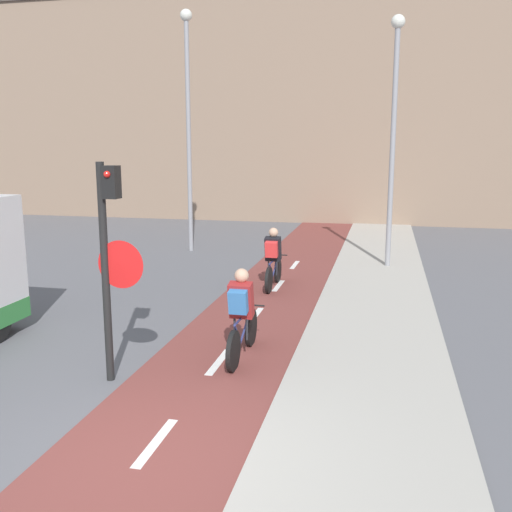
{
  "coord_description": "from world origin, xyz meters",
  "views": [
    {
      "loc": [
        2.41,
        -5.0,
        3.3
      ],
      "look_at": [
        0.0,
        5.59,
        1.2
      ],
      "focal_mm": 40.0,
      "sensor_mm": 36.0,
      "label": 1
    }
  ],
  "objects_px": {
    "traffic_light_pole": "(110,249)",
    "cyclist_near": "(242,316)",
    "cyclist_far": "(273,259)",
    "street_lamp_far": "(188,109)",
    "street_lamp_sidewalk": "(394,117)"
  },
  "relations": [
    {
      "from": "traffic_light_pole",
      "to": "cyclist_far",
      "type": "height_order",
      "value": "traffic_light_pole"
    },
    {
      "from": "cyclist_far",
      "to": "street_lamp_sidewalk",
      "type": "bearing_deg",
      "value": 49.33
    },
    {
      "from": "street_lamp_far",
      "to": "cyclist_near",
      "type": "relative_size",
      "value": 4.14
    },
    {
      "from": "cyclist_near",
      "to": "street_lamp_far",
      "type": "bearing_deg",
      "value": 113.89
    },
    {
      "from": "street_lamp_far",
      "to": "cyclist_near",
      "type": "distance_m",
      "value": 10.38
    },
    {
      "from": "cyclist_near",
      "to": "cyclist_far",
      "type": "relative_size",
      "value": 1.03
    },
    {
      "from": "cyclist_near",
      "to": "traffic_light_pole",
      "type": "bearing_deg",
      "value": -142.31
    },
    {
      "from": "street_lamp_far",
      "to": "cyclist_near",
      "type": "bearing_deg",
      "value": -66.11
    },
    {
      "from": "street_lamp_far",
      "to": "street_lamp_sidewalk",
      "type": "relative_size",
      "value": 1.11
    },
    {
      "from": "traffic_light_pole",
      "to": "street_lamp_far",
      "type": "bearing_deg",
      "value": 103.26
    },
    {
      "from": "traffic_light_pole",
      "to": "street_lamp_sidewalk",
      "type": "relative_size",
      "value": 0.47
    },
    {
      "from": "street_lamp_far",
      "to": "cyclist_far",
      "type": "distance_m",
      "value": 6.69
    },
    {
      "from": "traffic_light_pole",
      "to": "cyclist_near",
      "type": "relative_size",
      "value": 1.75
    },
    {
      "from": "traffic_light_pole",
      "to": "cyclist_near",
      "type": "xyz_separation_m",
      "value": [
        1.55,
        1.2,
        -1.22
      ]
    },
    {
      "from": "street_lamp_sidewalk",
      "to": "traffic_light_pole",
      "type": "bearing_deg",
      "value": -113.21
    }
  ]
}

